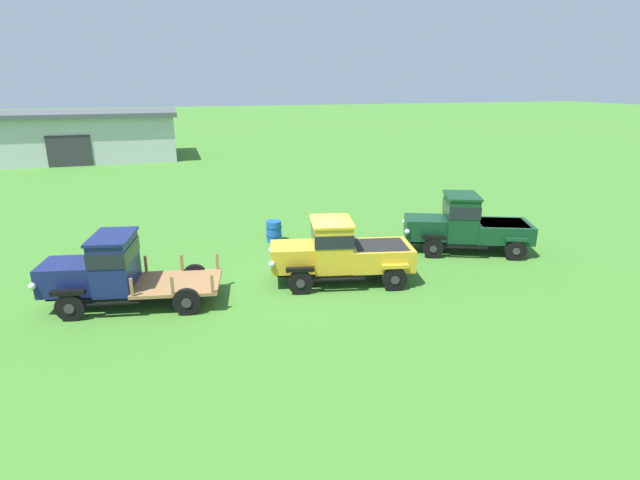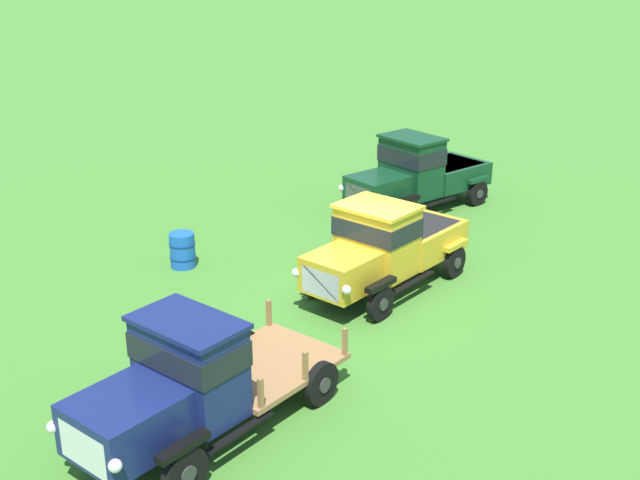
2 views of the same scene
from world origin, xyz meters
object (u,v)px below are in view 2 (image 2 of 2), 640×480
at_px(oil_drum_beside_row, 183,250).
at_px(vintage_truck_midrow_center, 417,174).
at_px(vintage_truck_second_in_line, 384,245).
at_px(vintage_truck_foreground_near, 183,384).

bearing_deg(oil_drum_beside_row, vintage_truck_midrow_center, -25.67).
distance_m(vintage_truck_midrow_center, oil_drum_beside_row, 7.78).
bearing_deg(vintage_truck_second_in_line, vintage_truck_foreground_near, 177.92).
height_order(vintage_truck_foreground_near, vintage_truck_midrow_center, vintage_truck_midrow_center).
height_order(vintage_truck_foreground_near, vintage_truck_second_in_line, vintage_truck_foreground_near).
height_order(vintage_truck_second_in_line, vintage_truck_midrow_center, vintage_truck_midrow_center).
bearing_deg(oil_drum_beside_row, vintage_truck_second_in_line, -75.98).
xyz_separation_m(vintage_truck_foreground_near, vintage_truck_midrow_center, (12.87, 1.32, -0.01)).
relative_size(vintage_truck_second_in_line, oil_drum_beside_row, 5.59).
bearing_deg(vintage_truck_second_in_line, oil_drum_beside_row, 104.02).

